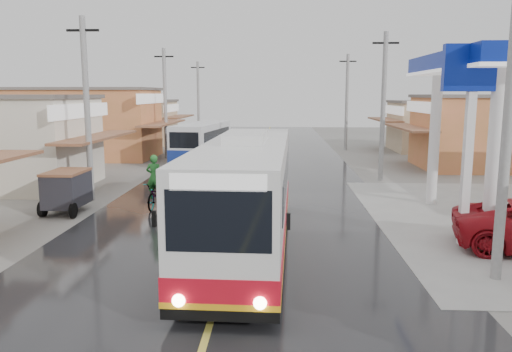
# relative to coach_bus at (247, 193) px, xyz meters

# --- Properties ---
(ground) EXTENTS (120.00, 120.00, 0.00)m
(ground) POSITION_rel_coach_bus_xyz_m (-0.43, -2.34, -1.73)
(ground) COLOR slate
(ground) RESTS_ON ground
(road) EXTENTS (12.00, 90.00, 0.02)m
(road) POSITION_rel_coach_bus_xyz_m (-0.43, 12.66, -1.72)
(road) COLOR black
(road) RESTS_ON ground
(centre_line) EXTENTS (0.15, 90.00, 0.01)m
(centre_line) POSITION_rel_coach_bus_xyz_m (-0.43, 12.66, -1.71)
(centre_line) COLOR #D8CC4C
(centre_line) RESTS_ON road
(shopfronts_left) EXTENTS (11.00, 44.00, 5.20)m
(shopfronts_left) POSITION_rel_coach_bus_xyz_m (-13.43, 15.66, -1.73)
(shopfronts_left) COLOR tan
(shopfronts_left) RESTS_ON ground
(utility_poles_left) EXTENTS (1.60, 50.00, 8.00)m
(utility_poles_left) POSITION_rel_coach_bus_xyz_m (-7.43, 13.66, -1.73)
(utility_poles_left) COLOR gray
(utility_poles_left) RESTS_ON ground
(utility_poles_right) EXTENTS (1.60, 36.00, 8.00)m
(utility_poles_right) POSITION_rel_coach_bus_xyz_m (6.57, 12.66, -1.73)
(utility_poles_right) COLOR gray
(utility_poles_right) RESTS_ON ground
(coach_bus) EXTENTS (2.90, 11.54, 3.58)m
(coach_bus) POSITION_rel_coach_bus_xyz_m (0.00, 0.00, 0.00)
(coach_bus) COLOR silver
(coach_bus) RESTS_ON road
(second_bus) EXTENTS (3.22, 8.40, 2.72)m
(second_bus) POSITION_rel_coach_bus_xyz_m (-4.39, 19.45, -0.26)
(second_bus) COLOR silver
(second_bus) RESTS_ON road
(cyclist) EXTENTS (0.84, 2.15, 2.28)m
(cyclist) POSITION_rel_coach_bus_xyz_m (-4.17, 5.34, -0.98)
(cyclist) COLOR black
(cyclist) RESTS_ON ground
(tricycle_near) EXTENTS (1.49, 2.25, 1.71)m
(tricycle_near) POSITION_rel_coach_bus_xyz_m (-7.53, 4.33, -0.75)
(tricycle_near) COLOR #26262D
(tricycle_near) RESTS_ON ground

